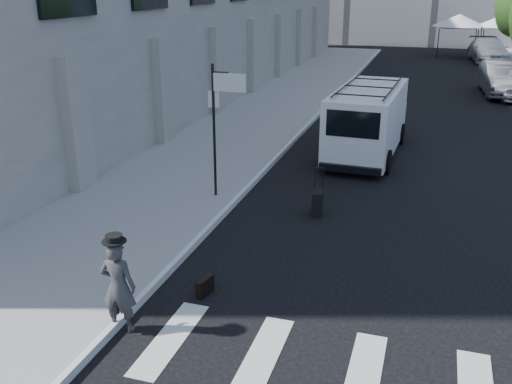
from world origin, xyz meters
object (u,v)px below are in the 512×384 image
Objects in this scene: cargo_van at (368,120)px; parked_car_c at (489,50)px; suitcase at (318,203)px; businessman at (118,287)px; briefcase at (205,286)px; parked_car_b at (502,79)px.

cargo_van is 1.06× the size of parked_car_c.
suitcase is 32.96m from parked_car_c.
businessman reaches higher than briefcase.
suitcase is (2.14, 6.00, -0.51)m from businessman.
briefcase is at bearing -96.69° from cargo_van.
parked_car_c is (0.18, 13.61, -0.01)m from parked_car_b.
parked_car_b is (5.77, 18.81, 0.52)m from suitcase.
parked_car_c reaches higher than suitcase.
cargo_van is (1.70, 10.44, 1.00)m from briefcase.
cargo_van is (2.62, 11.94, 0.35)m from businessman.
businessman is 12.23m from cargo_van.
parked_car_c is at bearing 92.06° from briefcase.
briefcase is at bearing -126.51° from businessman.
parked_car_b is at bearing 70.24° from cargo_van.
businessman is 0.29× the size of parked_car_c.
businessman is 39.26m from parked_car_c.
cargo_van is at bearing 78.64° from suitcase.
parked_car_c reaches higher than briefcase.
businessman is 1.38× the size of suitcase.
suitcase is 0.20× the size of cargo_van.
businessman is 0.32× the size of parked_car_b.
suitcase is 0.21× the size of parked_car_c.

